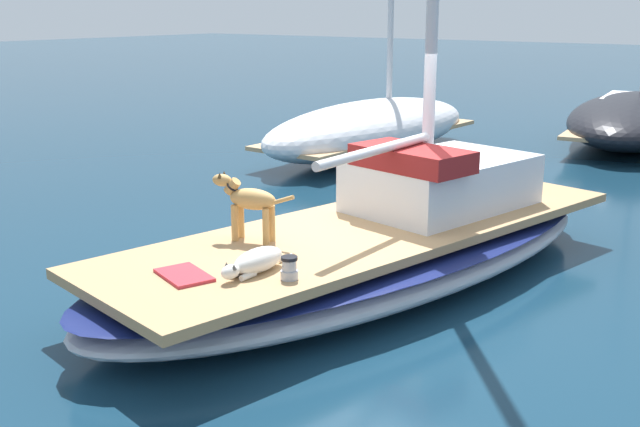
# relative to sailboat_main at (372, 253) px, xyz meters

# --- Properties ---
(ground_plane) EXTENTS (120.00, 120.00, 0.00)m
(ground_plane) POSITION_rel_sailboat_main_xyz_m (0.00, 0.00, -0.34)
(ground_plane) COLOR #143347
(sailboat_main) EXTENTS (3.91, 7.59, 0.66)m
(sailboat_main) POSITION_rel_sailboat_main_xyz_m (0.00, 0.00, 0.00)
(sailboat_main) COLOR #B2B7C1
(sailboat_main) RESTS_ON ground
(cabin_house) EXTENTS (1.81, 2.46, 0.84)m
(cabin_house) POSITION_rel_sailboat_main_xyz_m (0.24, 1.09, 0.67)
(cabin_house) COLOR silver
(cabin_house) RESTS_ON sailboat_main
(dog_tan) EXTENTS (0.93, 0.33, 0.70)m
(dog_tan) POSITION_rel_sailboat_main_xyz_m (-0.73, -1.25, 0.75)
(dog_tan) COLOR tan
(dog_tan) RESTS_ON sailboat_main
(dog_white) EXTENTS (0.27, 0.95, 0.22)m
(dog_white) POSITION_rel_sailboat_main_xyz_m (-0.02, -1.97, 0.43)
(dog_white) COLOR silver
(dog_white) RESTS_ON sailboat_main
(deck_winch) EXTENTS (0.16, 0.16, 0.21)m
(deck_winch) POSITION_rel_sailboat_main_xyz_m (0.34, -1.93, 0.42)
(deck_winch) COLOR #B7B7BC
(deck_winch) RESTS_ON sailboat_main
(deck_towel) EXTENTS (0.65, 0.53, 0.03)m
(deck_towel) POSITION_rel_sailboat_main_xyz_m (-0.47, -2.44, 0.34)
(deck_towel) COLOR #C6333D
(deck_towel) RESTS_ON sailboat_main
(moored_boat_far_astern) EXTENTS (3.64, 7.01, 5.74)m
(moored_boat_far_astern) POSITION_rel_sailboat_main_xyz_m (-0.08, 11.31, 0.23)
(moored_boat_far_astern) COLOR black
(moored_boat_far_astern) RESTS_ON ground
(moored_boat_port_side) EXTENTS (2.47, 6.44, 6.51)m
(moored_boat_port_side) POSITION_rel_sailboat_main_xyz_m (-4.11, 6.45, 0.26)
(moored_boat_port_side) COLOR white
(moored_boat_port_side) RESTS_ON ground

